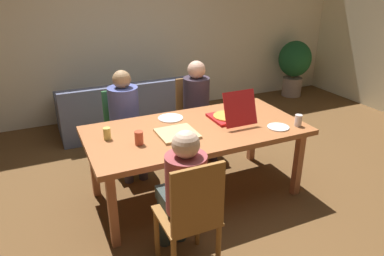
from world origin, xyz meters
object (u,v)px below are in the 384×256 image
Objects in this scene: chair_1 at (192,216)px; drinking_glass_3 at (107,134)px; chair_0 at (124,126)px; person_1 at (183,187)px; chair_2 at (193,114)px; person_2 at (199,101)px; dining_table at (196,134)px; drinking_glass_0 at (139,138)px; plate_1 at (278,127)px; drinking_glass_2 at (298,120)px; couch at (131,111)px; pizza_box_0 at (230,116)px; drinking_glass_1 at (242,104)px; pizza_box_1 at (177,134)px; plate_0 at (171,118)px; person_0 at (126,114)px; potted_plant at (294,63)px.

chair_1 is 8.98× the size of drinking_glass_3.
person_1 reaches higher than chair_0.
person_2 reaches higher than chair_2.
drinking_glass_0 is (-0.61, -0.12, 0.13)m from dining_table.
person_1 reaches higher than plate_1.
drinking_glass_3 is (-1.79, 0.47, -0.00)m from drinking_glass_2.
couch is (0.72, 1.91, -0.54)m from drinking_glass_3.
pizza_box_0 is 0.23× the size of couch.
chair_0 is at bearing 90.00° from chair_1.
chair_1 reaches higher than chair_0.
person_1 reaches higher than chair_1.
drinking_glass_2 is at bearing -67.58° from drinking_glass_1.
pizza_box_1 is 1.36× the size of plate_0.
person_1 is 1.33m from plate_1.
chair_1 is at bearing -97.01° from couch.
person_0 is at bearing -176.11° from person_2.
drinking_glass_0 is at bearing -136.01° from plate_0.
person_0 reaches higher than drinking_glass_0.
person_0 is 3.35× the size of pizza_box_1.
drinking_glass_2 reaches higher than dining_table.
person_0 is 1.19× the size of chair_1.
chair_0 reaches higher than drinking_glass_0.
person_2 reaches higher than person_0.
person_2 reaches higher than drinking_glass_3.
dining_table is 1.12m from chair_2.
drinking_glass_3 is at bearing 107.81° from chair_1.
person_2 reaches higher than plate_1.
drinking_glass_1 is 0.07× the size of couch.
person_1 is at bearing -139.04° from potted_plant.
chair_0 reaches higher than plate_1.
chair_1 is 0.22m from person_1.
pizza_box_1 is 0.17× the size of couch.
pizza_box_1 reaches higher than plate_1.
dining_table is at bearing -62.48° from chair_0.
pizza_box_0 is (0.40, 0.04, 0.12)m from dining_table.
person_1 reaches higher than pizza_box_0.
pizza_box_1 is at bearing -121.67° from chair_2.
chair_2 is 1.39m from plate_1.
plate_0 is (0.36, -0.61, 0.26)m from chair_0.
plate_1 is 1.93× the size of drinking_glass_3.
person_0 reaches higher than chair_0.
person_0 is 1.85m from drinking_glass_2.
person_1 is 5.47× the size of plate_1.
chair_0 is 1.93m from chair_1.
chair_0 is at bearing 137.51° from drinking_glass_2.
drinking_glass_3 is 0.11× the size of potted_plant.
drinking_glass_1 is (0.82, -0.08, 0.06)m from plate_0.
person_1 reaches higher than drinking_glass_3.
person_2 reaches higher than drinking_glass_0.
person_2 is 2.99m from potted_plant.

